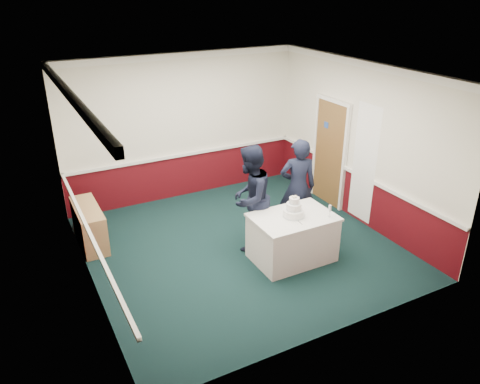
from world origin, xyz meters
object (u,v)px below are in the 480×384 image
person_woman (298,187)px  cake_table (292,237)px  cake_knife (299,222)px  sideboard (89,225)px  wedding_cake (294,210)px  champagne_flute (330,209)px  person_man (250,198)px

person_woman → cake_table: bearing=74.1°
cake_knife → person_woman: 1.13m
sideboard → wedding_cake: bearing=-35.9°
sideboard → person_woman: person_woman is taller
cake_knife → person_woman: person_woman is taller
cake_knife → person_woman: bearing=62.3°
wedding_cake → sideboard: bearing=144.1°
sideboard → wedding_cake: (2.86, -2.07, 0.55)m
cake_knife → sideboard: bearing=146.5°
sideboard → person_woman: bearing=-21.0°
wedding_cake → cake_knife: size_ratio=1.65×
sideboard → cake_table: 3.53m
champagne_flute → wedding_cake: bearing=150.8°
cake_knife → champagne_flute: 0.55m
sideboard → cake_knife: bearing=-38.7°
cake_table → person_woman: (0.58, 0.74, 0.49)m
wedding_cake → cake_knife: 0.23m
cake_table → cake_knife: bearing=-98.5°
sideboard → person_woman: (3.44, -1.32, 0.54)m
sideboard → cake_knife: size_ratio=5.45×
cake_knife → person_man: bearing=118.9°
sideboard → champagne_flute: bearing=-34.9°
person_man → cake_table: bearing=83.7°
person_woman → cake_knife: bearing=79.2°
person_woman → wedding_cake: bearing=74.1°
cake_knife → person_man: person_man is taller
cake_table → cake_knife: size_ratio=6.00×
person_man → person_woman: size_ratio=1.03×
person_man → champagne_flute: bearing=95.8°
wedding_cake → champagne_flute: wedding_cake is taller
sideboard → cake_table: cake_table is taller
wedding_cake → person_man: (-0.42, 0.69, 0.02)m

